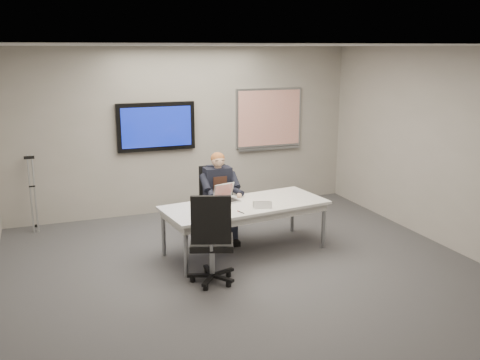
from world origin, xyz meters
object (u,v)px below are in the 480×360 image
object	(u,v)px
office_chair_far	(216,213)
conference_table	(245,209)
seated_person	(221,206)
office_chair_near	(212,255)
laptop	(225,197)

from	to	relation	value
office_chair_far	conference_table	bearing A→B (deg)	-80.48
conference_table	office_chair_far	bearing A→B (deg)	92.33
conference_table	seated_person	world-z (taller)	seated_person
conference_table	office_chair_near	world-z (taller)	office_chair_near
laptop	office_chair_far	bearing A→B (deg)	68.16
conference_table	laptop	size ratio (longest dim) A/B	6.01
office_chair_far	seated_person	bearing A→B (deg)	-90.32
office_chair_far	seated_person	world-z (taller)	seated_person
office_chair_near	laptop	bearing A→B (deg)	-97.87
office_chair_near	seated_person	bearing A→B (deg)	-93.83
conference_table	seated_person	distance (m)	0.61
office_chair_near	seated_person	xyz separation A→B (m)	(0.60, 1.42, 0.16)
office_chair_far	seated_person	size ratio (longest dim) A/B	0.81
office_chair_near	seated_person	size ratio (longest dim) A/B	0.90
office_chair_near	laptop	world-z (taller)	office_chair_near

